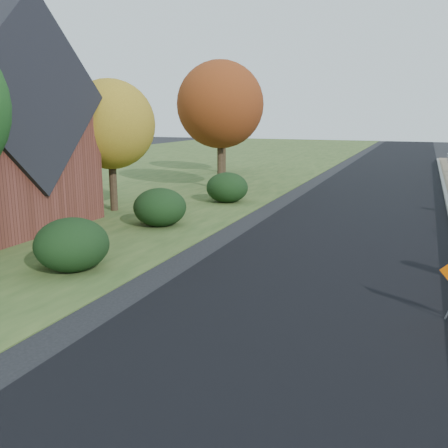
% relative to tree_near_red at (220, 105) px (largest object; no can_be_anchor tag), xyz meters
% --- Properties ---
extents(grass_verge_near, '(30.00, 120.00, 0.03)m').
position_rel_tree_near_red_xyz_m(grass_verge_near, '(-11.00, -0.00, -4.85)').
color(grass_verge_near, '#324A1F').
rests_on(grass_verge_near, ground).
extents(milled_overlay, '(7.20, 120.00, 0.01)m').
position_rel_tree_near_red_xyz_m(milled_overlay, '(8.60, -0.00, -4.86)').
color(milled_overlay, black).
rests_on(milled_overlay, ground).
extents(hedge_south, '(2.09, 2.09, 1.52)m').
position_rel_tree_near_red_xyz_m(hedge_south, '(2.00, -16.00, -4.10)').
color(hedge_south, black).
rests_on(hedge_south, ground).
extents(hedge_mid, '(2.09, 2.09, 1.52)m').
position_rel_tree_near_red_xyz_m(hedge_mid, '(1.50, -10.00, -4.10)').
color(hedge_mid, black).
rests_on(hedge_mid, ground).
extents(hedge_north, '(2.09, 2.09, 1.52)m').
position_rel_tree_near_red_xyz_m(hedge_north, '(2.00, -4.00, -4.10)').
color(hedge_north, black).
rests_on(hedge_north, ground).
extents(tree_near_yellow, '(3.96, 3.96, 5.88)m').
position_rel_tree_near_red_xyz_m(tree_near_yellow, '(-2.00, -8.00, -0.98)').
color(tree_near_yellow, '#473523').
rests_on(tree_near_yellow, ground).
extents(tree_near_red, '(4.95, 4.95, 7.35)m').
position_rel_tree_near_red_xyz_m(tree_near_red, '(0.00, 0.00, 0.00)').
color(tree_near_red, '#473523').
rests_on(tree_near_red, ground).
extents(tree_near_back, '(4.29, 4.29, 6.37)m').
position_rel_tree_near_red_xyz_m(tree_near_back, '(-3.00, 8.00, -0.65)').
color(tree_near_back, '#473523').
rests_on(tree_near_back, ground).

